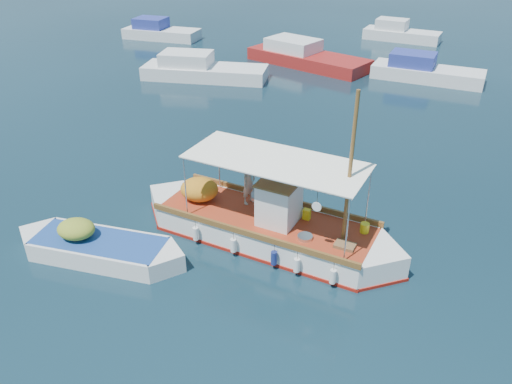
# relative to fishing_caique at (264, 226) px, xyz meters

# --- Properties ---
(ground) EXTENTS (160.00, 160.00, 0.00)m
(ground) POSITION_rel_fishing_caique_xyz_m (0.30, 0.08, -0.49)
(ground) COLOR black
(ground) RESTS_ON ground
(fishing_caique) EXTENTS (8.85, 4.08, 5.58)m
(fishing_caique) POSITION_rel_fishing_caique_xyz_m (0.00, 0.00, 0.00)
(fishing_caique) COLOR white
(fishing_caique) RESTS_ON ground
(dinghy) EXTENTS (5.64, 1.77, 1.38)m
(dinghy) POSITION_rel_fishing_caique_xyz_m (-4.75, -2.07, -0.20)
(dinghy) COLOR white
(dinghy) RESTS_ON ground
(bg_boat_nw) EXTENTS (7.78, 2.75, 1.80)m
(bg_boat_nw) POSITION_rel_fishing_caique_xyz_m (-7.45, 16.19, 0.00)
(bg_boat_nw) COLOR silver
(bg_boat_nw) RESTS_ON ground
(bg_boat_n) EXTENTS (8.81, 6.35, 1.80)m
(bg_boat_n) POSITION_rel_fishing_caique_xyz_m (-1.57, 20.77, 0.00)
(bg_boat_n) COLOR maroon
(bg_boat_n) RESTS_ON ground
(bg_boat_ne) EXTENTS (6.94, 3.57, 1.80)m
(bg_boat_ne) POSITION_rel_fishing_caique_xyz_m (6.12, 18.96, 0.00)
(bg_boat_ne) COLOR silver
(bg_boat_ne) RESTS_ON ground
(bg_boat_far_w) EXTENTS (6.30, 2.82, 1.80)m
(bg_boat_far_w) POSITION_rel_fishing_caique_xyz_m (-14.19, 25.88, 0.00)
(bg_boat_far_w) COLOR silver
(bg_boat_far_w) RESTS_ON ground
(bg_boat_far_n) EXTENTS (6.24, 3.44, 1.80)m
(bg_boat_far_n) POSITION_rel_fishing_caique_xyz_m (4.88, 29.60, 0.00)
(bg_boat_far_n) COLOR silver
(bg_boat_far_n) RESTS_ON ground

